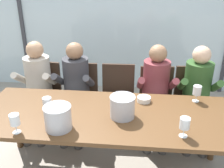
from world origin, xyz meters
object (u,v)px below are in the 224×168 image
(chair_left_of_center, at_px, (81,92))
(chair_right_of_center, at_px, (157,97))
(tasting_bowl, at_px, (144,99))
(wine_glass_by_right_taster, at_px, (185,124))
(chair_near_window_right, at_px, (192,96))
(person_beige_jumper, at_px, (37,83))
(ice_bucket_primary, at_px, (58,117))
(person_maroon_top, at_px, (156,88))
(wine_glass_center_pour, at_px, (47,103))
(dining_table, at_px, (108,120))
(wine_glass_by_left_taster, at_px, (197,91))
(chair_center, at_px, (118,94))
(chair_near_curtain, at_px, (43,90))
(person_olive_shirt, at_px, (198,90))
(person_charcoal_jacket, at_px, (75,85))
(ice_bucket_secondary, at_px, (122,106))
(wine_glass_near_bucket, at_px, (15,120))

(chair_left_of_center, xyz_separation_m, chair_right_of_center, (0.98, -0.03, 0.00))
(tasting_bowl, height_order, wine_glass_by_right_taster, wine_glass_by_right_taster)
(chair_near_window_right, xyz_separation_m, wine_glass_by_right_taster, (-0.31, -1.19, 0.35))
(person_beige_jumper, xyz_separation_m, ice_bucket_primary, (0.59, -1.01, 0.17))
(chair_left_of_center, xyz_separation_m, person_maroon_top, (0.96, -0.14, 0.17))
(wine_glass_center_pour, bearing_deg, dining_table, 6.34)
(chair_right_of_center, height_order, tasting_bowl, chair_right_of_center)
(wine_glass_by_left_taster, bearing_deg, person_beige_jumper, 167.97)
(chair_right_of_center, bearing_deg, chair_center, 171.93)
(chair_near_curtain, bearing_deg, person_olive_shirt, 1.46)
(dining_table, distance_m, wine_glass_by_left_taster, 0.95)
(person_charcoal_jacket, bearing_deg, chair_near_curtain, 164.48)
(chair_right_of_center, xyz_separation_m, wine_glass_by_right_taster, (0.14, -1.14, 0.35))
(person_charcoal_jacket, bearing_deg, chair_near_window_right, 8.75)
(chair_center, bearing_deg, ice_bucket_secondary, -84.69)
(chair_left_of_center, distance_m, person_olive_shirt, 1.46)
(person_maroon_top, relative_size, wine_glass_by_right_taster, 6.96)
(wine_glass_near_bucket, bearing_deg, chair_left_of_center, 77.58)
(person_beige_jumper, bearing_deg, dining_table, -37.64)
(ice_bucket_secondary, bearing_deg, wine_glass_by_right_taster, -26.35)
(chair_center, xyz_separation_m, wine_glass_center_pour, (-0.59, -0.95, 0.36))
(person_beige_jumper, distance_m, wine_glass_near_bucket, 1.15)
(person_maroon_top, distance_m, ice_bucket_primary, 1.36)
(ice_bucket_primary, height_order, ice_bucket_secondary, ice_bucket_primary)
(chair_right_of_center, distance_m, tasting_bowl, 0.65)
(chair_near_window_right, bearing_deg, wine_glass_center_pour, -151.12)
(person_charcoal_jacket, distance_m, wine_glass_by_left_taster, 1.44)
(person_olive_shirt, bearing_deg, wine_glass_by_left_taster, -103.04)
(wine_glass_near_bucket, bearing_deg, person_olive_shirt, 32.75)
(person_olive_shirt, distance_m, wine_glass_by_right_taster, 1.09)
(person_charcoal_jacket, bearing_deg, chair_center, 18.59)
(chair_left_of_center, distance_m, chair_center, 0.48)
(chair_center, height_order, wine_glass_center_pour, wine_glass_center_pour)
(ice_bucket_secondary, bearing_deg, person_olive_shirt, 42.01)
(chair_center, height_order, ice_bucket_secondary, ice_bucket_secondary)
(dining_table, xyz_separation_m, person_beige_jumper, (-0.99, 0.73, 0.01))
(person_beige_jumper, height_order, wine_glass_center_pour, person_beige_jumper)
(dining_table, height_order, wine_glass_by_right_taster, wine_glass_by_right_taster)
(chair_left_of_center, relative_size, chair_near_window_right, 1.00)
(ice_bucket_primary, bearing_deg, person_maroon_top, 48.50)
(person_charcoal_jacket, height_order, tasting_bowl, person_charcoal_jacket)
(person_beige_jumper, bearing_deg, ice_bucket_primary, -60.92)
(chair_left_of_center, bearing_deg, ice_bucket_primary, -88.85)
(wine_glass_near_bucket, xyz_separation_m, wine_glass_by_right_taster, (1.39, 0.08, 0.00))
(ice_bucket_secondary, relative_size, wine_glass_near_bucket, 1.36)
(person_beige_jumper, relative_size, wine_glass_by_left_taster, 6.96)
(chair_center, xyz_separation_m, person_charcoal_jacket, (-0.52, -0.15, 0.17))
(chair_near_window_right, bearing_deg, tasting_bowl, -138.60)
(person_maroon_top, relative_size, tasting_bowl, 8.57)
(chair_left_of_center, xyz_separation_m, wine_glass_by_left_taster, (1.33, -0.54, 0.36))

